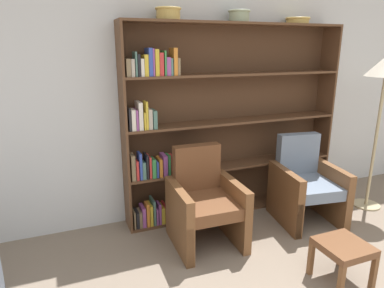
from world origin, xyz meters
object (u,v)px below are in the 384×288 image
Objects in this scene: bowl_brass at (239,15)px; footstool at (343,250)px; armchair_leather at (204,203)px; armchair_cushioned at (306,185)px; bowl_cream at (168,13)px; bookshelf at (218,124)px; bowl_sage at (298,20)px.

bowl_brass reaches higher than footstool.
armchair_leather is 1.28m from footstool.
armchair_cushioned is 2.49× the size of footstool.
bowl_cream is 2.33m from armchair_cushioned.
bowl_brass is 1.97m from armchair_cushioned.
bowl_cream reaches higher than armchair_cushioned.
armchair_cushioned is at bearing -177.96° from armchair_leather.
armchair_cushioned is (0.82, -0.56, -0.64)m from bookshelf.
bookshelf is 1.78m from footstool.
bowl_cream is 1.52m from bowl_sage.
bowl_cream is 2.62m from footstool.
bowl_brass reaches higher than armchair_cushioned.
bowl_sage is at bearing 0.00° from bowl_cream.
footstool is (0.96, -1.53, -1.90)m from bowl_cream.
bowl_brass is (0.20, -0.03, 1.15)m from bookshelf.
bowl_cream reaches higher than armchair_leather.
armchair_leather is (-0.41, -0.56, -0.64)m from bookshelf.
bookshelf is 6.75× the size of footstool.
bowl_brass is 2.45m from footstool.
bookshelf is at bearing -25.95° from armchair_cushioned.
bowl_sage is 1.84m from armchair_cushioned.
bowl_cream is at bearing 122.11° from footstool.
bowl_sage is (0.95, -0.03, 1.12)m from bookshelf.
footstool is at bearing -57.89° from bowl_cream.
bowl_brass is at bearing 180.00° from bowl_sage.
footstool is (0.80, -1.00, -0.12)m from armchair_leather.
bookshelf is 1.28m from bowl_cream.
bowl_sage is 2.28m from armchair_leather.
armchair_cushioned is at bearing -20.91° from bowl_cream.
armchair_leather and armchair_cushioned have the same top height.
bookshelf is at bearing 103.91° from footstool.
armchair_cushioned is 1.09m from footstool.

